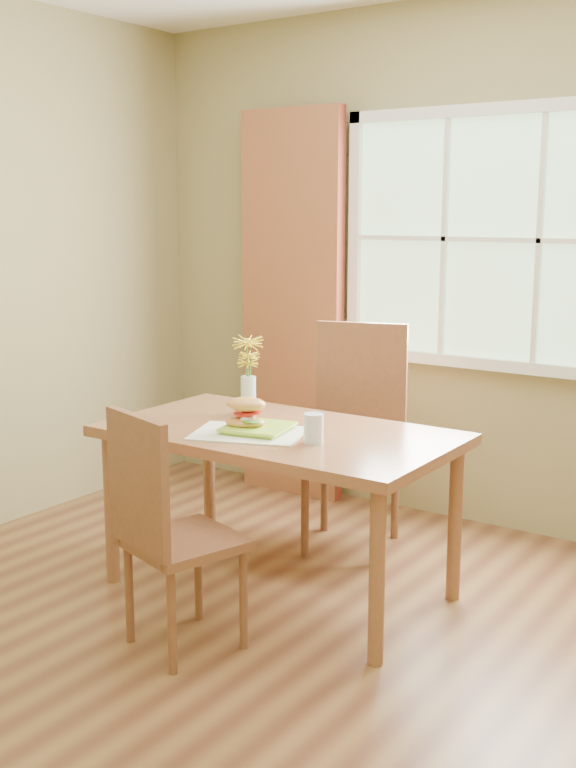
% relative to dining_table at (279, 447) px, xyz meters
% --- Properties ---
extents(room, '(4.24, 3.84, 2.74)m').
position_rel_dining_table_xyz_m(room, '(0.40, -0.58, 0.70)').
color(room, brown).
rests_on(room, ground).
extents(window, '(1.62, 0.06, 1.32)m').
position_rel_dining_table_xyz_m(window, '(0.40, 1.29, 0.85)').
color(window, '#96BC8E').
rests_on(window, room).
extents(curtain_left, '(0.65, 0.08, 2.20)m').
position_rel_dining_table_xyz_m(curtain_left, '(-0.75, 1.20, 0.45)').
color(curtain_left, maroon).
rests_on(curtain_left, room).
extents(dining_table, '(1.50, 0.85, 0.73)m').
position_rel_dining_table_xyz_m(dining_table, '(0.00, 0.00, 0.00)').
color(dining_table, brown).
rests_on(dining_table, room).
extents(chair_near, '(0.49, 0.49, 0.94)m').
position_rel_dining_table_xyz_m(chair_near, '(-0.02, -0.70, -0.14)').
color(chair_near, brown).
rests_on(chair_near, room).
extents(chair_far, '(0.57, 0.57, 1.10)m').
position_rel_dining_table_xyz_m(chair_far, '(-0.03, 0.71, -0.05)').
color(chair_far, brown).
rests_on(chair_far, room).
extents(placemat, '(0.54, 0.47, 0.01)m').
position_rel_dining_table_xyz_m(placemat, '(-0.06, -0.14, 0.08)').
color(placemat, beige).
rests_on(placemat, dining_table).
extents(plate, '(0.31, 0.31, 0.01)m').
position_rel_dining_table_xyz_m(plate, '(-0.05, -0.09, 0.09)').
color(plate, '#A1DB36').
rests_on(plate, placemat).
extents(croissant_sandwich, '(0.21, 0.18, 0.13)m').
position_rel_dining_table_xyz_m(croissant_sandwich, '(-0.09, -0.11, 0.16)').
color(croissant_sandwich, '#E7A74E').
rests_on(croissant_sandwich, plate).
extents(water_glass, '(0.08, 0.08, 0.12)m').
position_rel_dining_table_xyz_m(water_glass, '(0.24, -0.10, 0.13)').
color(water_glass, silver).
rests_on(water_glass, dining_table).
extents(flower_vase, '(0.15, 0.15, 0.36)m').
position_rel_dining_table_xyz_m(flower_vase, '(-0.29, 0.17, 0.29)').
color(flower_vase, silver).
rests_on(flower_vase, dining_table).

